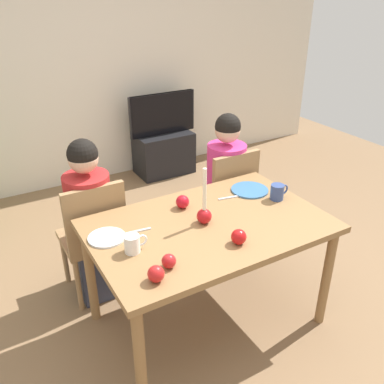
# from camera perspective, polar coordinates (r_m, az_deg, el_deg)

# --- Properties ---
(ground_plane) EXTENTS (7.68, 7.68, 0.00)m
(ground_plane) POSITION_cam_1_polar(r_m,az_deg,el_deg) (2.91, 2.07, -17.03)
(ground_plane) COLOR brown
(back_wall) EXTENTS (6.40, 0.10, 2.60)m
(back_wall) POSITION_cam_1_polar(r_m,az_deg,el_deg) (4.56, -16.05, 16.88)
(back_wall) COLOR beige
(back_wall) RESTS_ON ground
(dining_table) EXTENTS (1.40, 0.90, 0.75)m
(dining_table) POSITION_cam_1_polar(r_m,az_deg,el_deg) (2.50, 2.32, -5.97)
(dining_table) COLOR olive
(dining_table) RESTS_ON ground
(chair_left) EXTENTS (0.40, 0.40, 0.90)m
(chair_left) POSITION_cam_1_polar(r_m,az_deg,el_deg) (2.87, -13.37, -5.59)
(chair_left) COLOR #99754C
(chair_left) RESTS_ON ground
(chair_right) EXTENTS (0.40, 0.40, 0.90)m
(chair_right) POSITION_cam_1_polar(r_m,az_deg,el_deg) (3.28, 4.90, -0.54)
(chair_right) COLOR #99754C
(chair_right) RESTS_ON ground
(person_left_child) EXTENTS (0.30, 0.30, 1.17)m
(person_left_child) POSITION_cam_1_polar(r_m,az_deg,el_deg) (2.87, -13.69, -4.31)
(person_left_child) COLOR #33384C
(person_left_child) RESTS_ON ground
(person_right_child) EXTENTS (0.30, 0.30, 1.17)m
(person_right_child) POSITION_cam_1_polar(r_m,az_deg,el_deg) (3.28, 4.62, 0.58)
(person_right_child) COLOR #33384C
(person_right_child) RESTS_ON ground
(tv_stand) EXTENTS (0.64, 0.40, 0.48)m
(tv_stand) POSITION_cam_1_polar(r_m,az_deg,el_deg) (4.86, -3.90, 5.38)
(tv_stand) COLOR black
(tv_stand) RESTS_ON ground
(tv) EXTENTS (0.79, 0.05, 0.46)m
(tv) POSITION_cam_1_polar(r_m,az_deg,el_deg) (4.70, -4.09, 10.71)
(tv) COLOR black
(tv) RESTS_ON tv_stand
(candle_centerpiece) EXTENTS (0.09, 0.09, 0.35)m
(candle_centerpiece) POSITION_cam_1_polar(r_m,az_deg,el_deg) (2.42, 1.70, -2.82)
(candle_centerpiece) COLOR red
(candle_centerpiece) RESTS_ON dining_table
(plate_left) EXTENTS (0.21, 0.21, 0.01)m
(plate_left) POSITION_cam_1_polar(r_m,az_deg,el_deg) (2.36, -11.68, -6.16)
(plate_left) COLOR silver
(plate_left) RESTS_ON dining_table
(plate_right) EXTENTS (0.25, 0.25, 0.01)m
(plate_right) POSITION_cam_1_polar(r_m,az_deg,el_deg) (2.85, 7.95, 0.28)
(plate_right) COLOR teal
(plate_right) RESTS_ON dining_table
(mug_left) EXTENTS (0.13, 0.08, 0.10)m
(mug_left) POSITION_cam_1_polar(r_m,az_deg,el_deg) (2.21, -8.17, -7.06)
(mug_left) COLOR white
(mug_left) RESTS_ON dining_table
(mug_right) EXTENTS (0.13, 0.09, 0.10)m
(mug_right) POSITION_cam_1_polar(r_m,az_deg,el_deg) (2.75, 11.71, 0.01)
(mug_right) COLOR #33477F
(mug_right) RESTS_ON dining_table
(fork_left) EXTENTS (0.18, 0.03, 0.01)m
(fork_left) POSITION_cam_1_polar(r_m,az_deg,el_deg) (2.39, -7.77, -5.42)
(fork_left) COLOR silver
(fork_left) RESTS_ON dining_table
(fork_right) EXTENTS (0.18, 0.05, 0.01)m
(fork_right) POSITION_cam_1_polar(r_m,az_deg,el_deg) (2.74, 5.40, -0.73)
(fork_right) COLOR silver
(fork_right) RESTS_ON dining_table
(apple_near_candle) EXTENTS (0.09, 0.09, 0.09)m
(apple_near_candle) POSITION_cam_1_polar(r_m,az_deg,el_deg) (2.27, 6.45, -6.15)
(apple_near_candle) COLOR red
(apple_near_candle) RESTS_ON dining_table
(apple_by_left_plate) EXTENTS (0.09, 0.09, 0.09)m
(apple_by_left_plate) POSITION_cam_1_polar(r_m,az_deg,el_deg) (2.60, -1.32, -1.36)
(apple_by_left_plate) COLOR red
(apple_by_left_plate) RESTS_ON dining_table
(apple_by_right_mug) EXTENTS (0.07, 0.07, 0.07)m
(apple_by_right_mug) POSITION_cam_1_polar(r_m,az_deg,el_deg) (2.08, -3.21, -9.48)
(apple_by_right_mug) COLOR red
(apple_by_right_mug) RESTS_ON dining_table
(apple_far_edge) EXTENTS (0.08, 0.08, 0.08)m
(apple_far_edge) POSITION_cam_1_polar(r_m,az_deg,el_deg) (2.00, -4.99, -11.17)
(apple_far_edge) COLOR red
(apple_far_edge) RESTS_ON dining_table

